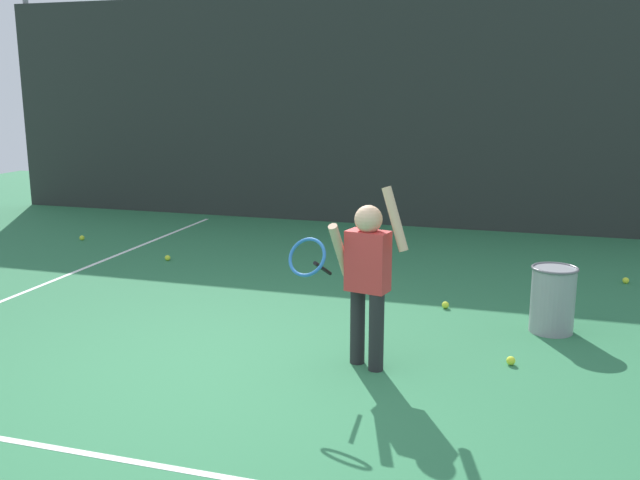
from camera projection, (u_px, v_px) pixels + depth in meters
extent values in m
plane|color=#2D7247|center=(223.00, 377.00, 5.00)|extent=(20.00, 20.00, 0.00)
cube|color=white|center=(131.00, 461.00, 3.87)|extent=(9.00, 0.05, 0.00)
cube|color=white|center=(0.00, 302.00, 6.73)|extent=(0.05, 9.00, 0.00)
cube|color=#282D2B|center=(391.00, 111.00, 10.14)|extent=(12.65, 0.08, 3.34)
cylinder|color=slate|center=(34.00, 103.00, 11.94)|extent=(0.09, 0.09, 3.49)
cylinder|color=slate|center=(392.00, 106.00, 10.18)|extent=(0.09, 0.09, 3.49)
cylinder|color=#232326|center=(358.00, 326.00, 5.20)|extent=(0.11, 0.11, 0.58)
cylinder|color=#232326|center=(376.00, 332.00, 5.06)|extent=(0.11, 0.11, 0.58)
cube|color=red|center=(368.00, 261.00, 5.02)|extent=(0.33, 0.23, 0.44)
sphere|color=tan|center=(368.00, 219.00, 4.96)|extent=(0.20, 0.20, 0.20)
cylinder|color=tan|center=(395.00, 219.00, 4.88)|extent=(0.22, 0.11, 0.46)
cylinder|color=tan|center=(340.00, 251.00, 5.05)|extent=(0.13, 0.30, 0.43)
cylinder|color=black|center=(323.00, 268.00, 5.01)|extent=(0.08, 0.24, 0.15)
torus|color=#2666B2|center=(307.00, 257.00, 4.79)|extent=(0.31, 0.22, 0.26)
cylinder|color=gray|center=(553.00, 300.00, 5.87)|extent=(0.36, 0.36, 0.55)
torus|color=#595B60|center=(555.00, 268.00, 5.81)|extent=(0.38, 0.38, 0.02)
sphere|color=#CCE033|center=(168.00, 258.00, 8.32)|extent=(0.07, 0.07, 0.07)
sphere|color=#CCE033|center=(626.00, 280.00, 7.36)|extent=(0.07, 0.07, 0.07)
sphere|color=#CCE033|center=(82.00, 238.00, 9.42)|extent=(0.07, 0.07, 0.07)
sphere|color=#CCE033|center=(562.00, 277.00, 7.49)|extent=(0.07, 0.07, 0.07)
sphere|color=#CCE033|center=(511.00, 361.00, 5.21)|extent=(0.07, 0.07, 0.07)
sphere|color=#CCE033|center=(445.00, 305.00, 6.53)|extent=(0.07, 0.07, 0.07)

